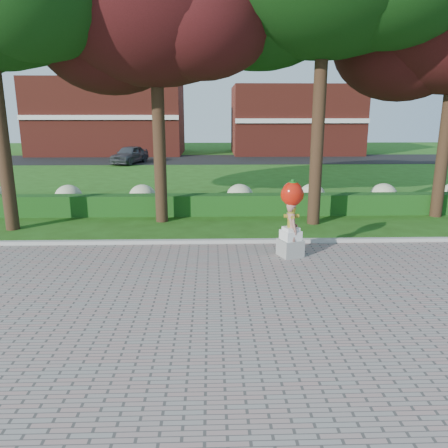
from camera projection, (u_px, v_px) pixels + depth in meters
name	position (u px, v px, depth m)	size (l,w,h in m)	color
ground	(219.00, 281.00, 10.36)	(100.00, 100.00, 0.00)	#244C13
walkway	(224.00, 380.00, 6.48)	(40.00, 14.00, 0.04)	gray
curb	(217.00, 242.00, 13.24)	(40.00, 0.18, 0.15)	#ADADA5
lawn_hedge	(216.00, 205.00, 17.04)	(24.00, 0.70, 0.80)	#194614
hydrangea_row	(229.00, 196.00, 17.99)	(20.10, 1.10, 0.99)	beige
street	(213.00, 159.00, 37.48)	(50.00, 8.00, 0.02)	black
building_left	(109.00, 117.00, 42.14)	(14.00, 8.00, 7.00)	maroon
building_right	(294.00, 120.00, 42.73)	(12.00, 8.00, 6.40)	maroon
tree_mid_left	(152.00, 6.00, 14.38)	(8.25, 7.04, 10.69)	black
hydrant_sculpture	(291.00, 216.00, 11.80)	(0.74, 0.74, 2.13)	gray
woman	(291.00, 229.00, 11.88)	(0.55, 0.36, 1.52)	#A46B5D
parked_car	(129.00, 155.00, 34.21)	(1.64, 4.09, 1.39)	#414449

